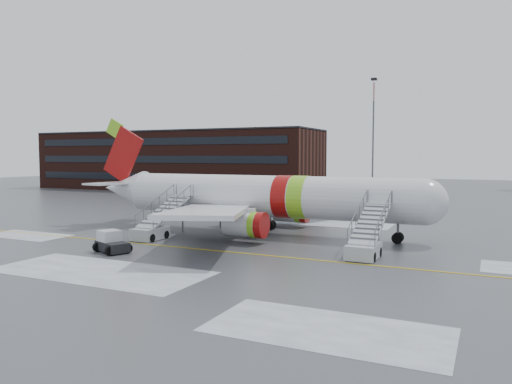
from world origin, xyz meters
The scene contains 7 objects.
ground centered at (0.00, 0.00, 0.00)m, with size 260.00×260.00×0.00m, color #494C4F.
airliner centered at (-3.81, 8.28, 3.42)m, with size 35.03×32.97×11.18m.
airstair_fwd centered at (8.00, 1.74, 1.06)m, with size 2.05×7.70×3.48m.
airstair_aft centered at (-10.44, 1.74, 1.06)m, with size 2.05×7.70×3.48m.
pushback_tug centered at (-9.67, -4.75, 0.71)m, with size 3.16×2.81×1.60m.
terminal_building centered at (-45.00, 54.98, 6.20)m, with size 62.00×16.11×12.30m.
light_mast_far_n centered at (-8.00, 78.00, 13.84)m, with size 1.20×1.20×24.25m.
Camera 1 is at (15.94, -33.54, 7.22)m, focal length 35.00 mm.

